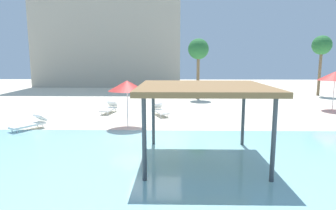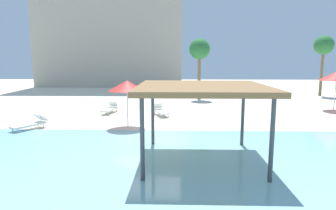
{
  "view_description": "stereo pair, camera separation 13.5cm",
  "coord_description": "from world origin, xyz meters",
  "px_view_note": "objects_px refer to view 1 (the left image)",
  "views": [
    {
      "loc": [
        0.9,
        -13.28,
        3.73
      ],
      "look_at": [
        0.58,
        2.0,
        1.3
      ],
      "focal_mm": 31.13,
      "sensor_mm": 36.0,
      "label": 1
    },
    {
      "loc": [
        1.04,
        -13.28,
        3.73
      ],
      "look_at": [
        0.58,
        2.0,
        1.3
      ],
      "focal_mm": 31.13,
      "sensor_mm": 36.0,
      "label": 2
    }
  ],
  "objects_px": {
    "lounge_chair_1": "(160,110)",
    "beach_umbrella_red_3": "(127,86)",
    "shade_pavilion": "(203,90)",
    "lounge_chair_0": "(109,108)",
    "palm_tree_0": "(322,47)",
    "lounge_chair_2": "(31,124)",
    "beach_umbrella_red_0": "(335,76)",
    "palm_tree_1": "(198,50)"
  },
  "relations": [
    {
      "from": "lounge_chair_0",
      "to": "palm_tree_1",
      "type": "relative_size",
      "value": 0.35
    },
    {
      "from": "lounge_chair_0",
      "to": "lounge_chair_2",
      "type": "relative_size",
      "value": 1.02
    },
    {
      "from": "lounge_chair_0",
      "to": "palm_tree_0",
      "type": "relative_size",
      "value": 0.33
    },
    {
      "from": "shade_pavilion",
      "to": "lounge_chair_2",
      "type": "relative_size",
      "value": 2.36
    },
    {
      "from": "beach_umbrella_red_0",
      "to": "palm_tree_0",
      "type": "height_order",
      "value": "palm_tree_0"
    },
    {
      "from": "shade_pavilion",
      "to": "lounge_chair_1",
      "type": "relative_size",
      "value": 2.3
    },
    {
      "from": "shade_pavilion",
      "to": "lounge_chair_2",
      "type": "bearing_deg",
      "value": 152.18
    },
    {
      "from": "shade_pavilion",
      "to": "lounge_chair_0",
      "type": "height_order",
      "value": "shade_pavilion"
    },
    {
      "from": "beach_umbrella_red_0",
      "to": "lounge_chair_0",
      "type": "height_order",
      "value": "beach_umbrella_red_0"
    },
    {
      "from": "shade_pavilion",
      "to": "lounge_chair_0",
      "type": "relative_size",
      "value": 2.32
    },
    {
      "from": "beach_umbrella_red_0",
      "to": "lounge_chair_1",
      "type": "xyz_separation_m",
      "value": [
        -12.62,
        -2.35,
        -2.17
      ]
    },
    {
      "from": "beach_umbrella_red_3",
      "to": "lounge_chair_2",
      "type": "xyz_separation_m",
      "value": [
        -5.07,
        -0.71,
        -1.96
      ]
    },
    {
      "from": "beach_umbrella_red_3",
      "to": "palm_tree_1",
      "type": "distance_m",
      "value": 12.68
    },
    {
      "from": "lounge_chair_0",
      "to": "lounge_chair_1",
      "type": "distance_m",
      "value": 3.66
    },
    {
      "from": "beach_umbrella_red_0",
      "to": "palm_tree_1",
      "type": "xyz_separation_m",
      "value": [
        -9.47,
        5.76,
        2.01
      ]
    },
    {
      "from": "beach_umbrella_red_3",
      "to": "palm_tree_1",
      "type": "relative_size",
      "value": 0.46
    },
    {
      "from": "beach_umbrella_red_0",
      "to": "lounge_chair_1",
      "type": "bearing_deg",
      "value": -169.47
    },
    {
      "from": "lounge_chair_1",
      "to": "beach_umbrella_red_3",
      "type": "bearing_deg",
      "value": -45.74
    },
    {
      "from": "beach_umbrella_red_0",
      "to": "lounge_chair_1",
      "type": "relative_size",
      "value": 1.42
    },
    {
      "from": "palm_tree_1",
      "to": "lounge_chair_2",
      "type": "bearing_deg",
      "value": -128.79
    },
    {
      "from": "beach_umbrella_red_0",
      "to": "lounge_chair_2",
      "type": "xyz_separation_m",
      "value": [
        -19.31,
        -6.48,
        -2.17
      ]
    },
    {
      "from": "beach_umbrella_red_3",
      "to": "lounge_chair_2",
      "type": "height_order",
      "value": "beach_umbrella_red_3"
    },
    {
      "from": "lounge_chair_0",
      "to": "palm_tree_1",
      "type": "bearing_deg",
      "value": 146.77
    },
    {
      "from": "beach_umbrella_red_0",
      "to": "shade_pavilion",
      "type": "bearing_deg",
      "value": -133.97
    },
    {
      "from": "lounge_chair_0",
      "to": "beach_umbrella_red_3",
      "type": "bearing_deg",
      "value": 34.17
    },
    {
      "from": "palm_tree_1",
      "to": "palm_tree_0",
      "type": "bearing_deg",
      "value": 12.6
    },
    {
      "from": "shade_pavilion",
      "to": "lounge_chair_1",
      "type": "height_order",
      "value": "shade_pavilion"
    },
    {
      "from": "beach_umbrella_red_0",
      "to": "palm_tree_1",
      "type": "relative_size",
      "value": 0.51
    },
    {
      "from": "lounge_chair_1",
      "to": "palm_tree_1",
      "type": "height_order",
      "value": "palm_tree_1"
    },
    {
      "from": "palm_tree_1",
      "to": "beach_umbrella_red_0",
      "type": "bearing_deg",
      "value": -31.33
    },
    {
      "from": "beach_umbrella_red_3",
      "to": "palm_tree_0",
      "type": "xyz_separation_m",
      "value": [
        17.33,
        14.34,
        2.66
      ]
    },
    {
      "from": "shade_pavilion",
      "to": "lounge_chair_2",
      "type": "height_order",
      "value": "shade_pavilion"
    },
    {
      "from": "beach_umbrella_red_3",
      "to": "lounge_chair_0",
      "type": "xyz_separation_m",
      "value": [
        -1.95,
        4.24,
        -1.96
      ]
    },
    {
      "from": "lounge_chair_0",
      "to": "palm_tree_0",
      "type": "height_order",
      "value": "palm_tree_0"
    },
    {
      "from": "beach_umbrella_red_0",
      "to": "lounge_chair_2",
      "type": "relative_size",
      "value": 1.46
    },
    {
      "from": "lounge_chair_1",
      "to": "palm_tree_0",
      "type": "relative_size",
      "value": 0.33
    },
    {
      "from": "shade_pavilion",
      "to": "beach_umbrella_red_3",
      "type": "bearing_deg",
      "value": 124.2
    },
    {
      "from": "lounge_chair_2",
      "to": "palm_tree_0",
      "type": "height_order",
      "value": "palm_tree_0"
    },
    {
      "from": "lounge_chair_2",
      "to": "palm_tree_0",
      "type": "bearing_deg",
      "value": 155.09
    },
    {
      "from": "lounge_chair_0",
      "to": "palm_tree_0",
      "type": "bearing_deg",
      "value": 127.09
    },
    {
      "from": "lounge_chair_0",
      "to": "palm_tree_0",
      "type": "xyz_separation_m",
      "value": [
        19.29,
        10.1,
        4.62
      ]
    },
    {
      "from": "shade_pavilion",
      "to": "beach_umbrella_red_3",
      "type": "xyz_separation_m",
      "value": [
        -3.59,
        5.28,
        -0.35
      ]
    }
  ]
}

